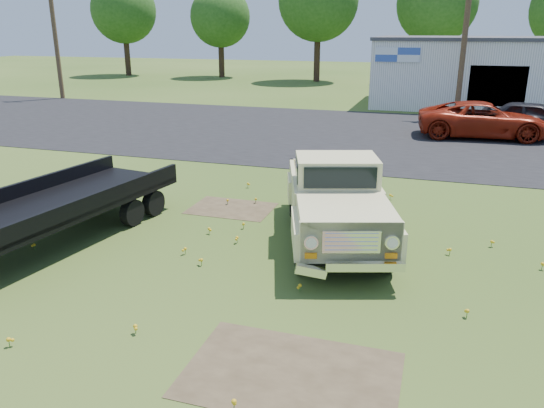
{
  "coord_description": "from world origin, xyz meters",
  "views": [
    {
      "loc": [
        3.16,
        -9.12,
        4.65
      ],
      "look_at": [
        -0.05,
        1.0,
        1.12
      ],
      "focal_mm": 35.0,
      "sensor_mm": 36.0,
      "label": 1
    }
  ],
  "objects": [
    {
      "name": "treeline_c",
      "position": [
        -8.0,
        39.5,
        6.93
      ],
      "size": [
        7.04,
        7.04,
        10.47
      ],
      "color": "#342217",
      "rests_on": "ground"
    },
    {
      "name": "asphalt_lot",
      "position": [
        0.0,
        15.0,
        0.0
      ],
      "size": [
        90.0,
        14.0,
        0.02
      ],
      "primitive_type": "cube",
      "color": "black",
      "rests_on": "ground"
    },
    {
      "name": "utility_pole_mid",
      "position": [
        4.0,
        22.0,
        4.6
      ],
      "size": [
        1.6,
        0.3,
        9.0
      ],
      "color": "#482E21",
      "rests_on": "ground"
    },
    {
      "name": "treeline_d",
      "position": [
        2.0,
        40.5,
        6.62
      ],
      "size": [
        6.72,
        6.72,
        10.0
      ],
      "color": "#342217",
      "rests_on": "ground"
    },
    {
      "name": "dark_sedan",
      "position": [
        7.2,
        17.25,
        0.76
      ],
      "size": [
        4.72,
        2.53,
        1.53
      ],
      "primitive_type": "imported",
      "rotation": [
        0.0,
        0.0,
        1.4
      ],
      "color": "black",
      "rests_on": "ground"
    },
    {
      "name": "red_pickup",
      "position": [
        5.02,
        16.01,
        0.78
      ],
      "size": [
        5.81,
        3.06,
        1.56
      ],
      "primitive_type": "imported",
      "rotation": [
        0.0,
        0.0,
        1.66
      ],
      "color": "maroon",
      "rests_on": "ground"
    },
    {
      "name": "ground",
      "position": [
        0.0,
        0.0,
        0.0
      ],
      "size": [
        140.0,
        140.0,
        0.0
      ],
      "primitive_type": "plane",
      "color": "#324D18",
      "rests_on": "ground"
    },
    {
      "name": "utility_pole_west",
      "position": [
        -22.0,
        22.0,
        4.6
      ],
      "size": [
        1.6,
        0.3,
        9.0
      ],
      "color": "#482E21",
      "rests_on": "ground"
    },
    {
      "name": "flatbed_trailer",
      "position": [
        -5.04,
        0.26,
        0.94
      ],
      "size": [
        3.28,
        7.15,
        1.88
      ],
      "primitive_type": null,
      "rotation": [
        0.0,
        0.0,
        -0.15
      ],
      "color": "black",
      "rests_on": "ground"
    },
    {
      "name": "commercial_building",
      "position": [
        6.0,
        26.99,
        2.1
      ],
      "size": [
        14.2,
        8.2,
        4.15
      ],
      "color": "beige",
      "rests_on": "ground"
    },
    {
      "name": "treeline_a",
      "position": [
        -28.0,
        40.0,
        6.3
      ],
      "size": [
        6.4,
        6.4,
        9.52
      ],
      "color": "#342217",
      "rests_on": "ground"
    },
    {
      "name": "dirt_patch_a",
      "position": [
        1.5,
        -3.0,
        0.0
      ],
      "size": [
        3.0,
        2.0,
        0.01
      ],
      "primitive_type": "cube",
      "color": "#453724",
      "rests_on": "ground"
    },
    {
      "name": "vintage_pickup_truck",
      "position": [
        1.08,
        2.15,
        0.99
      ],
      "size": [
        3.66,
        5.83,
        1.98
      ],
      "primitive_type": null,
      "rotation": [
        0.0,
        0.0,
        0.31
      ],
      "color": "#CDC689",
      "rests_on": "ground"
    },
    {
      "name": "treeline_b",
      "position": [
        -18.0,
        41.0,
        5.67
      ],
      "size": [
        5.76,
        5.76,
        8.57
      ],
      "color": "#342217",
      "rests_on": "ground"
    },
    {
      "name": "dirt_patch_b",
      "position": [
        -2.0,
        3.5,
        0.0
      ],
      "size": [
        2.2,
        1.6,
        0.01
      ],
      "primitive_type": "cube",
      "color": "#453724",
      "rests_on": "ground"
    }
  ]
}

